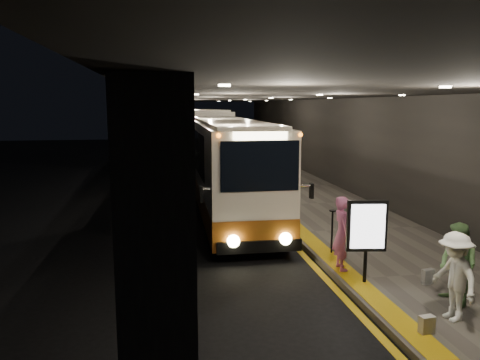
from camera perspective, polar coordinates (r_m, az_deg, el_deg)
ground at (r=13.56m, az=-3.05°, el=-8.47°), size 90.00×90.00×0.00m
lane_line_white at (r=18.31m, az=-10.43°, el=-3.93°), size 0.12×50.00×0.01m
kerb_stripe_yellow at (r=18.69m, az=2.42°, el=-3.52°), size 0.18×50.00×0.01m
sidewalk at (r=19.30m, az=9.42°, el=-3.02°), size 4.50×50.00×0.15m
tactile_strip at (r=18.76m, az=3.92°, el=-3.01°), size 0.50×50.00×0.01m
terminal_wall at (r=19.75m, az=15.87°, el=5.61°), size 0.10×50.00×6.00m
support_columns at (r=16.95m, az=-9.68°, el=2.58°), size 0.80×24.80×4.40m
canopy at (r=18.27m, az=2.99°, el=10.70°), size 9.00×50.00×0.40m
coach_main at (r=17.14m, az=-1.30°, el=0.95°), size 2.44×11.13×3.45m
coach_second at (r=31.43m, az=-4.85°, el=4.88°), size 2.94×11.89×3.71m
coach_third at (r=44.90m, az=-6.62°, el=5.97°), size 2.33×10.99×3.45m
passenger_boarding at (r=11.56m, az=12.36°, el=-6.35°), size 0.45×0.67×1.80m
passenger_waiting_green at (r=10.36m, az=25.06°, el=-9.28°), size 0.63×0.88×1.66m
passenger_waiting_white at (r=9.61m, az=24.69°, el=-10.62°), size 0.57×1.11×1.67m
bag_polka at (r=11.43m, az=21.92°, el=-10.87°), size 0.30×0.18×0.34m
bag_plain at (r=9.13m, az=21.82°, el=-16.07°), size 0.27×0.18×0.32m
info_sign at (r=10.74m, az=15.21°, el=-5.61°), size 0.90×0.24×1.89m
stanchion_post at (r=12.85m, az=11.15°, el=-6.23°), size 0.05×0.05×1.17m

